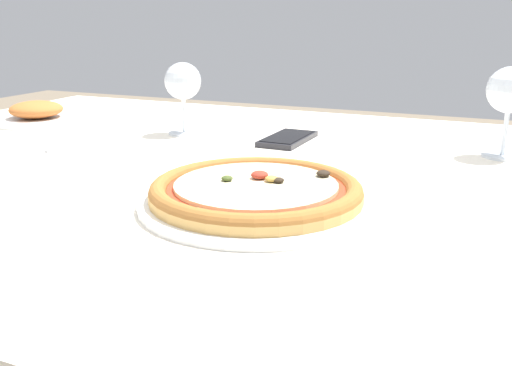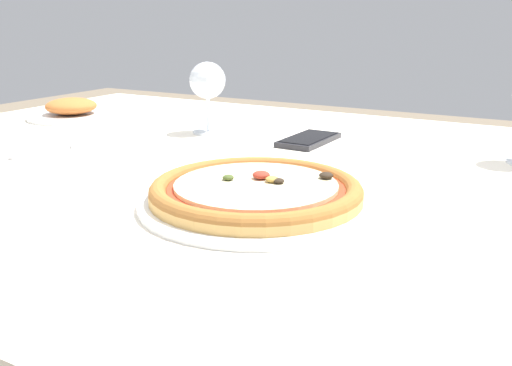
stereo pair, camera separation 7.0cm
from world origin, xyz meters
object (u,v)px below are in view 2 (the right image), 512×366
Objects in this scene: wine_glass_far_left at (208,83)px; dining_table at (200,202)px; fork at (58,149)px; side_plate at (72,111)px; pizza_plate at (256,193)px; cell_phone at (309,140)px.

dining_table is at bearing -60.80° from wine_glass_far_left.
fork is 0.86× the size of side_plate.
wine_glass_far_left is (-0.31, 0.35, 0.08)m from pizza_plate.
dining_table is 0.27m from wine_glass_far_left.
cell_phone is 0.74× the size of side_plate.
dining_table is 0.27m from fork.
dining_table is 0.24m from cell_phone.
cell_phone is (0.11, 0.20, 0.08)m from dining_table.
fork is 1.20× the size of wine_glass_far_left.
fork is at bearing -163.01° from dining_table.
cell_phone is at bearing 37.42° from fork.
cell_phone is at bearing 104.32° from pizza_plate.
wine_glass_far_left reaches higher than cell_phone.
side_plate is at bearing 160.37° from dining_table.
dining_table is 6.85× the size of side_plate.
cell_phone is at bearing 60.81° from dining_table.
fork is 1.16× the size of cell_phone.
pizza_plate reaches higher than cell_phone.
pizza_plate reaches higher than fork.
cell_phone is (0.21, 0.02, -0.10)m from wine_glass_far_left.
pizza_plate is at bearing -75.68° from cell_phone.
pizza_plate is 0.76m from side_plate.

